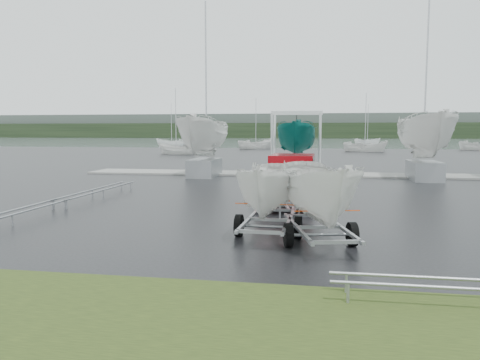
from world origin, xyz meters
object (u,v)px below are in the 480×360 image
at_px(pickup_truck, 291,178).
at_px(boat_hoist, 296,134).
at_px(trailer_hitched, 270,146).
at_px(trailer_parked, 320,141).

xyz_separation_m(pickup_truck, boat_hoist, (-0.35, 11.69, 1.69)).
height_order(pickup_truck, boat_hoist, boat_hoist).
relative_size(trailer_hitched, boat_hoist, 1.08).
distance_m(trailer_parked, boat_hoist, 18.82).
bearing_deg(boat_hoist, trailer_hitched, -89.49).
relative_size(pickup_truck, boat_hoist, 1.38).
bearing_deg(trailer_parked, pickup_truck, 85.68).
xyz_separation_m(trailer_hitched, boat_hoist, (-0.16, 17.99, 0.23)).
bearing_deg(trailer_hitched, boat_hoist, 92.28).
height_order(pickup_truck, trailer_parked, trailer_parked).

